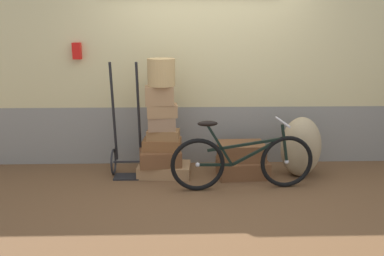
% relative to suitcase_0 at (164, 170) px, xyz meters
% --- Properties ---
extents(ground, '(9.68, 5.20, 0.06)m').
position_rel_suitcase_0_xyz_m(ground, '(0.52, -0.30, -0.10)').
color(ground, brown).
extents(station_building, '(7.68, 0.74, 2.43)m').
position_rel_suitcase_0_xyz_m(station_building, '(0.52, 0.55, 1.13)').
color(station_building, gray).
rests_on(station_building, ground).
extents(suitcase_0, '(0.65, 0.42, 0.14)m').
position_rel_suitcase_0_xyz_m(suitcase_0, '(0.00, 0.00, 0.00)').
color(suitcase_0, '#9E754C').
rests_on(suitcase_0, ground).
extents(suitcase_1, '(0.53, 0.38, 0.18)m').
position_rel_suitcase_0_xyz_m(suitcase_1, '(-0.04, -0.02, 0.16)').
color(suitcase_1, brown).
rests_on(suitcase_1, suitcase_0).
extents(suitcase_2, '(0.47, 0.31, 0.13)m').
position_rel_suitcase_0_xyz_m(suitcase_2, '(-0.02, 0.02, 0.32)').
color(suitcase_2, brown).
rests_on(suitcase_2, suitcase_1).
extents(suitcase_3, '(0.40, 0.25, 0.12)m').
position_rel_suitcase_0_xyz_m(suitcase_3, '(-0.00, 0.00, 0.44)').
color(suitcase_3, olive).
rests_on(suitcase_3, suitcase_2).
extents(suitcase_4, '(0.34, 0.20, 0.16)m').
position_rel_suitcase_0_xyz_m(suitcase_4, '(-0.02, -0.02, 0.58)').
color(suitcase_4, '#937051').
rests_on(suitcase_4, suitcase_3).
extents(suitcase_5, '(0.37, 0.24, 0.15)m').
position_rel_suitcase_0_xyz_m(suitcase_5, '(-0.01, -0.01, 0.74)').
color(suitcase_5, '#9E754C').
rests_on(suitcase_5, suitcase_4).
extents(suitcase_6, '(0.34, 0.22, 0.22)m').
position_rel_suitcase_0_xyz_m(suitcase_6, '(-0.04, -0.02, 0.92)').
color(suitcase_6, '#9E754C').
rests_on(suitcase_6, suitcase_5).
extents(suitcase_7, '(0.62, 0.46, 0.20)m').
position_rel_suitcase_0_xyz_m(suitcase_7, '(0.95, -0.04, 0.03)').
color(suitcase_7, brown).
rests_on(suitcase_7, ground).
extents(suitcase_8, '(0.56, 0.39, 0.20)m').
position_rel_suitcase_0_xyz_m(suitcase_8, '(0.94, -0.00, 0.23)').
color(suitcase_8, brown).
rests_on(suitcase_8, suitcase_7).
extents(wicker_basket, '(0.32, 0.32, 0.31)m').
position_rel_suitcase_0_xyz_m(wicker_basket, '(-0.01, -0.01, 1.19)').
color(wicker_basket, tan).
rests_on(wicker_basket, suitcase_6).
extents(luggage_trolley, '(0.38, 0.38, 1.38)m').
position_rel_suitcase_0_xyz_m(luggage_trolley, '(-0.44, 0.04, 0.24)').
color(luggage_trolley, black).
rests_on(luggage_trolley, ground).
extents(burlap_sack, '(0.48, 0.41, 0.73)m').
position_rel_suitcase_0_xyz_m(burlap_sack, '(1.65, -0.05, 0.29)').
color(burlap_sack, '#9E8966').
rests_on(burlap_sack, ground).
extents(bicycle, '(1.60, 0.46, 0.79)m').
position_rel_suitcase_0_xyz_m(bicycle, '(0.88, -0.43, 0.25)').
color(bicycle, black).
rests_on(bicycle, ground).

